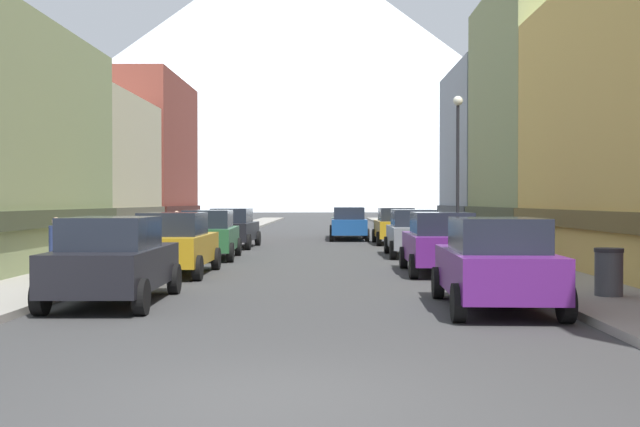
{
  "coord_description": "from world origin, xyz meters",
  "views": [
    {
      "loc": [
        0.62,
        -8.14,
        2.09
      ],
      "look_at": [
        -0.1,
        44.29,
        1.27
      ],
      "focal_mm": 43.45,
      "sensor_mm": 36.0,
      "label": 1
    }
  ],
  "objects_px": {
    "car_driving_1": "(349,224)",
    "pedestrian_1": "(56,251)",
    "trash_bin_right": "(609,272)",
    "potted_plant_1": "(533,244)",
    "car_right_0": "(495,263)",
    "streetlamp_right": "(458,150)",
    "car_left_0": "(114,260)",
    "car_right_3": "(395,226)",
    "car_left_1": "(175,243)",
    "car_right_1": "(440,243)",
    "car_right_2": "(414,233)",
    "car_left_2": "(209,234)",
    "car_driving_0": "(348,222)",
    "pedestrian_0": "(177,229)",
    "car_left_3": "(233,228)",
    "potted_plant_0": "(112,240)"
  },
  "relations": [
    {
      "from": "car_driving_0",
      "to": "pedestrian_0",
      "type": "xyz_separation_m",
      "value": [
        -7.85,
        -10.12,
        -0.05
      ]
    },
    {
      "from": "car_left_1",
      "to": "potted_plant_1",
      "type": "height_order",
      "value": "car_left_1"
    },
    {
      "from": "car_left_1",
      "to": "potted_plant_0",
      "type": "bearing_deg",
      "value": 123.06
    },
    {
      "from": "car_left_1",
      "to": "streetlamp_right",
      "type": "bearing_deg",
      "value": 37.37
    },
    {
      "from": "car_left_2",
      "to": "car_left_3",
      "type": "distance_m",
      "value": 6.85
    },
    {
      "from": "car_driving_1",
      "to": "potted_plant_1",
      "type": "distance_m",
      "value": 18.13
    },
    {
      "from": "car_left_3",
      "to": "pedestrian_1",
      "type": "relative_size",
      "value": 2.88
    },
    {
      "from": "car_right_1",
      "to": "potted_plant_1",
      "type": "xyz_separation_m",
      "value": [
        3.2,
        2.0,
        -0.16
      ]
    },
    {
      "from": "car_left_3",
      "to": "car_right_3",
      "type": "height_order",
      "value": "same"
    },
    {
      "from": "car_left_3",
      "to": "trash_bin_right",
      "type": "distance_m",
      "value": 21.42
    },
    {
      "from": "streetlamp_right",
      "to": "car_driving_0",
      "type": "bearing_deg",
      "value": 103.44
    },
    {
      "from": "car_left_0",
      "to": "car_left_2",
      "type": "bearing_deg",
      "value": 89.99
    },
    {
      "from": "pedestrian_1",
      "to": "streetlamp_right",
      "type": "height_order",
      "value": "streetlamp_right"
    },
    {
      "from": "car_left_2",
      "to": "car_right_3",
      "type": "relative_size",
      "value": 1.01
    },
    {
      "from": "car_left_0",
      "to": "car_right_3",
      "type": "distance_m",
      "value": 23.48
    },
    {
      "from": "car_left_1",
      "to": "car_left_2",
      "type": "distance_m",
      "value": 6.14
    },
    {
      "from": "car_left_0",
      "to": "car_right_3",
      "type": "height_order",
      "value": "same"
    },
    {
      "from": "car_left_2",
      "to": "car_right_2",
      "type": "height_order",
      "value": "same"
    },
    {
      "from": "potted_plant_0",
      "to": "car_left_2",
      "type": "bearing_deg",
      "value": 20.94
    },
    {
      "from": "car_right_3",
      "to": "car_driving_0",
      "type": "bearing_deg",
      "value": 108.32
    },
    {
      "from": "car_driving_1",
      "to": "pedestrian_1",
      "type": "height_order",
      "value": "car_driving_1"
    },
    {
      "from": "car_left_2",
      "to": "car_left_1",
      "type": "bearing_deg",
      "value": -90.02
    },
    {
      "from": "car_left_3",
      "to": "car_right_3",
      "type": "relative_size",
      "value": 1.01
    },
    {
      "from": "car_left_1",
      "to": "potted_plant_1",
      "type": "distance_m",
      "value": 11.1
    },
    {
      "from": "car_right_1",
      "to": "car_right_2",
      "type": "xyz_separation_m",
      "value": [
        0.0,
        7.11,
        0.0
      ]
    },
    {
      "from": "potted_plant_1",
      "to": "car_right_0",
      "type": "bearing_deg",
      "value": -108.65
    },
    {
      "from": "car_right_1",
      "to": "pedestrian_1",
      "type": "relative_size",
      "value": 2.86
    },
    {
      "from": "car_right_0",
      "to": "car_right_3",
      "type": "height_order",
      "value": "same"
    },
    {
      "from": "car_right_2",
      "to": "car_driving_0",
      "type": "bearing_deg",
      "value": 98.35
    },
    {
      "from": "car_right_0",
      "to": "car_right_3",
      "type": "xyz_separation_m",
      "value": [
        0.0,
        22.95,
        0.0
      ]
    },
    {
      "from": "car_right_3",
      "to": "trash_bin_right",
      "type": "xyz_separation_m",
      "value": [
        2.55,
        -21.9,
        -0.26
      ]
    },
    {
      "from": "car_right_2",
      "to": "pedestrian_1",
      "type": "bearing_deg",
      "value": -134.37
    },
    {
      "from": "car_right_0",
      "to": "trash_bin_right",
      "type": "height_order",
      "value": "car_right_0"
    },
    {
      "from": "car_left_0",
      "to": "car_driving_0",
      "type": "xyz_separation_m",
      "value": [
        5.4,
        28.86,
        0.0
      ]
    },
    {
      "from": "car_left_2",
      "to": "potted_plant_1",
      "type": "relative_size",
      "value": 4.34
    },
    {
      "from": "car_left_0",
      "to": "car_right_2",
      "type": "distance_m",
      "value": 15.81
    },
    {
      "from": "car_right_0",
      "to": "streetlamp_right",
      "type": "bearing_deg",
      "value": 83.63
    },
    {
      "from": "car_right_0",
      "to": "potted_plant_0",
      "type": "height_order",
      "value": "car_right_0"
    },
    {
      "from": "car_left_3",
      "to": "car_right_2",
      "type": "xyz_separation_m",
      "value": [
        7.6,
        -5.32,
        0.0
      ]
    },
    {
      "from": "car_right_3",
      "to": "car_left_1",
      "type": "bearing_deg",
      "value": -115.37
    },
    {
      "from": "car_left_3",
      "to": "car_driving_0",
      "type": "height_order",
      "value": "same"
    },
    {
      "from": "trash_bin_right",
      "to": "pedestrian_1",
      "type": "relative_size",
      "value": 0.63
    },
    {
      "from": "car_right_1",
      "to": "streetlamp_right",
      "type": "relative_size",
      "value": 0.75
    },
    {
      "from": "potted_plant_1",
      "to": "pedestrian_1",
      "type": "xyz_separation_m",
      "value": [
        -13.25,
        -5.16,
        0.12
      ]
    },
    {
      "from": "car_driving_1",
      "to": "streetlamp_right",
      "type": "relative_size",
      "value": 0.75
    },
    {
      "from": "car_right_1",
      "to": "car_right_2",
      "type": "distance_m",
      "value": 7.11
    },
    {
      "from": "car_left_2",
      "to": "trash_bin_right",
      "type": "height_order",
      "value": "car_left_2"
    },
    {
      "from": "car_right_2",
      "to": "trash_bin_right",
      "type": "relative_size",
      "value": 4.51
    },
    {
      "from": "trash_bin_right",
      "to": "potted_plant_1",
      "type": "distance_m",
      "value": 8.46
    },
    {
      "from": "car_left_1",
      "to": "car_right_0",
      "type": "height_order",
      "value": "same"
    }
  ]
}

